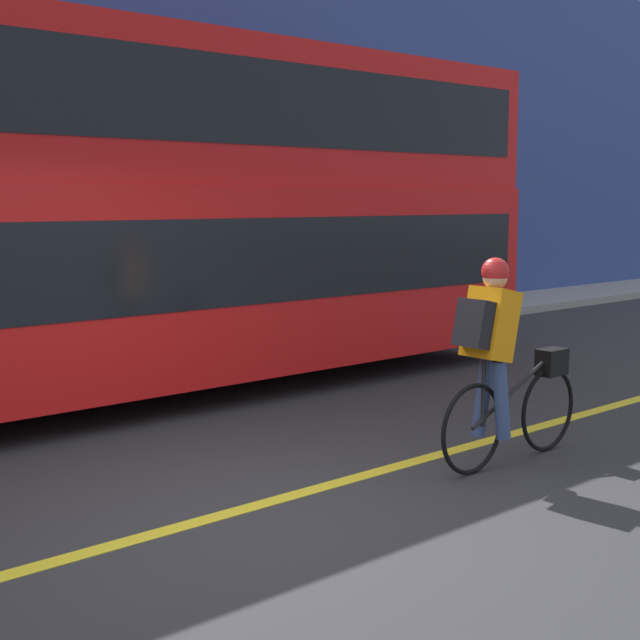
# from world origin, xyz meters

# --- Properties ---
(ground_plane) EXTENTS (80.00, 80.00, 0.00)m
(ground_plane) POSITION_xyz_m (0.00, 0.00, 0.00)
(ground_plane) COLOR #2D2D30
(road_center_line) EXTENTS (50.00, 0.14, 0.01)m
(road_center_line) POSITION_xyz_m (0.00, 0.01, 0.00)
(road_center_line) COLOR yellow
(road_center_line) RESTS_ON ground_plane
(bus) EXTENTS (10.14, 2.46, 3.69)m
(bus) POSITION_xyz_m (1.02, 3.53, 2.04)
(bus) COLOR black
(bus) RESTS_ON ground_plane
(cyclist_on_bike) EXTENTS (1.68, 0.32, 1.65)m
(cyclist_on_bike) POSITION_xyz_m (2.12, -0.50, 0.89)
(cyclist_on_bike) COLOR black
(cyclist_on_bike) RESTS_ON ground_plane
(trash_bin) EXTENTS (0.58, 0.58, 0.98)m
(trash_bin) POSITION_xyz_m (5.80, 5.76, 0.63)
(trash_bin) COLOR #262628
(trash_bin) RESTS_ON sidewalk_curb
(street_sign_post) EXTENTS (0.36, 0.09, 2.25)m
(street_sign_post) POSITION_xyz_m (0.68, 5.76, 1.40)
(street_sign_post) COLOR #59595B
(street_sign_post) RESTS_ON sidewalk_curb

